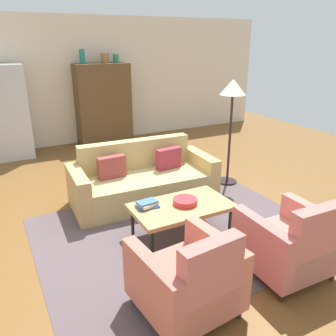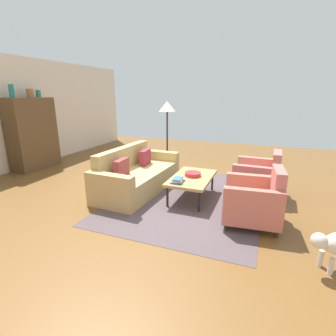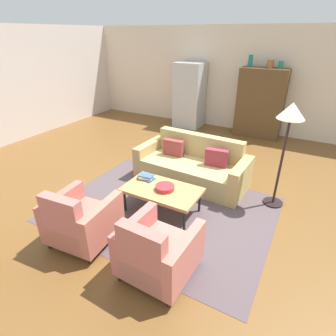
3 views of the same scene
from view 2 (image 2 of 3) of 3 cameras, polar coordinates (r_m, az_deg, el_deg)
ground_plane at (r=5.02m, az=-1.78°, el=-5.86°), size 11.90×11.90×0.00m
area_rug at (r=4.88m, az=4.69°, el=-6.52°), size 3.40×2.60×0.01m
couch at (r=5.20m, az=-7.30°, el=-1.81°), size 2.14×1.00×0.86m
coffee_table at (r=4.73m, az=5.38°, el=-2.37°), size 1.20×0.70×0.42m
armchair_left at (r=4.04m, az=19.16°, el=-7.23°), size 0.87×0.87×0.88m
armchair_right at (r=5.16m, az=19.82°, el=-2.18°), size 0.82×0.82×0.88m
fruit_bowl at (r=4.76m, az=5.58°, el=-1.37°), size 0.30×0.30×0.07m
book_stack at (r=4.40m, az=2.21°, el=-2.77°), size 0.29×0.21×0.08m
cabinet at (r=7.46m, az=-28.05°, el=6.77°), size 1.20×0.51×1.80m
vase_tall at (r=7.14m, az=-31.63°, el=14.47°), size 0.12×0.12×0.30m
vase_round at (r=7.46m, az=-28.49°, el=14.51°), size 0.17×0.17×0.21m
vase_small at (r=7.63m, az=-27.03°, el=14.61°), size 0.12×0.12×0.18m
floor_lamp at (r=6.31m, az=-0.18°, el=12.23°), size 0.40×0.40×1.72m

